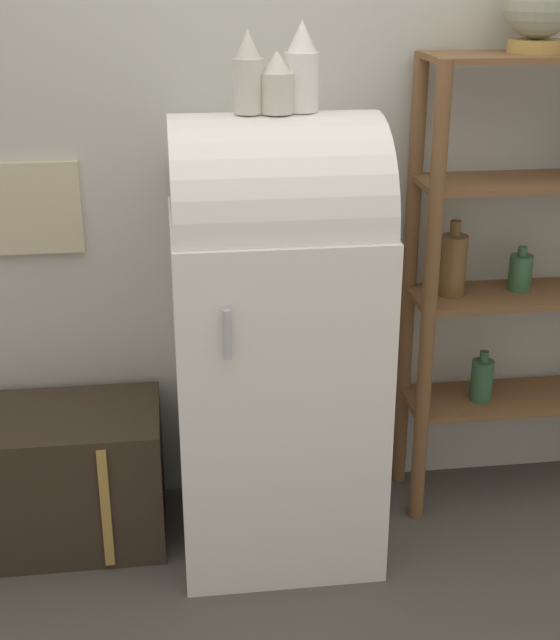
% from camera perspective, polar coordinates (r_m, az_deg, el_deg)
% --- Properties ---
extents(ground_plane, '(12.00, 12.00, 0.00)m').
position_cam_1_polar(ground_plane, '(2.98, 0.30, -15.90)').
color(ground_plane, '#4C4742').
extents(wall_back, '(7.00, 0.09, 2.70)m').
position_cam_1_polar(wall_back, '(2.96, -1.29, 12.66)').
color(wall_back, '#B7B7AD').
rests_on(wall_back, ground_plane).
extents(refrigerator, '(0.63, 0.66, 1.43)m').
position_cam_1_polar(refrigerator, '(2.80, -0.32, -0.74)').
color(refrigerator, white).
rests_on(refrigerator, ground_plane).
extents(suitcase_trunk, '(0.79, 0.43, 0.46)m').
position_cam_1_polar(suitcase_trunk, '(3.11, -14.96, -9.74)').
color(suitcase_trunk, '#33281E').
rests_on(suitcase_trunk, ground_plane).
extents(shelf_unit, '(0.80, 0.30, 1.57)m').
position_cam_1_polar(shelf_unit, '(3.11, 15.54, 3.59)').
color(shelf_unit, brown).
rests_on(shelf_unit, ground_plane).
extents(globe, '(0.22, 0.22, 0.26)m').
position_cam_1_polar(globe, '(2.96, 16.30, 18.80)').
color(globe, '#AD8942').
rests_on(globe, shelf_unit).
extents(vase_left, '(0.08, 0.08, 0.23)m').
position_cam_1_polar(vase_left, '(2.59, -2.06, 15.44)').
color(vase_left, beige).
rests_on(vase_left, refrigerator).
extents(vase_center, '(0.10, 0.10, 0.17)m').
position_cam_1_polar(vase_center, '(2.59, -0.20, 14.85)').
color(vase_center, beige).
rests_on(vase_center, refrigerator).
extents(vase_right, '(0.10, 0.10, 0.25)m').
position_cam_1_polar(vase_right, '(2.63, 1.40, 15.74)').
color(vase_right, white).
rests_on(vase_right, refrigerator).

